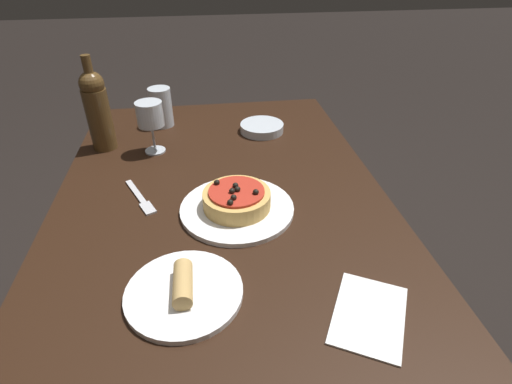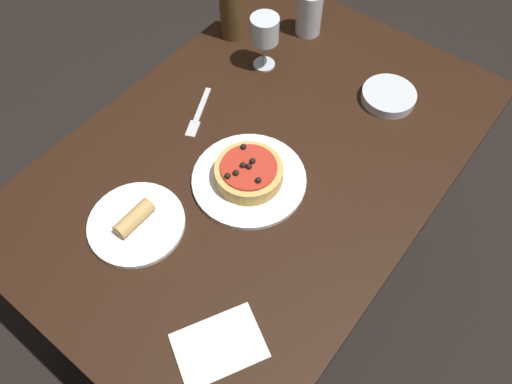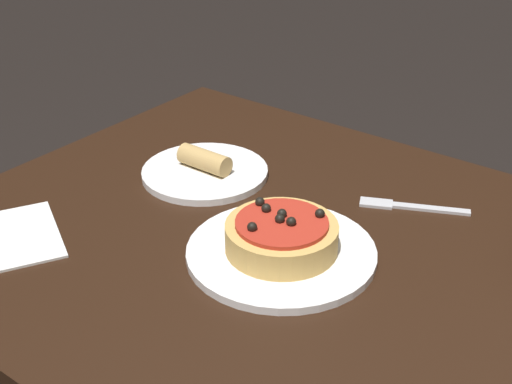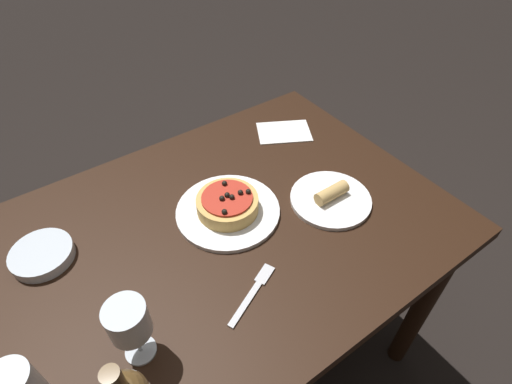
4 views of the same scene
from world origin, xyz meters
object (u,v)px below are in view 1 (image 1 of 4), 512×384
at_px(dinner_plate, 237,209).
at_px(side_plate, 184,291).
at_px(wine_glass, 150,116).
at_px(fork, 141,199).
at_px(pizza, 237,199).
at_px(dining_table, 223,224).
at_px(water_cup, 161,107).
at_px(wine_bottle, 97,109).
at_px(side_bowl, 262,128).

xyz_separation_m(dinner_plate, side_plate, (-0.25, 0.12, 0.00)).
xyz_separation_m(wine_glass, fork, (-0.26, 0.02, -0.11)).
height_order(dinner_plate, pizza, pizza).
bearing_deg(dining_table, wine_glass, 35.66).
bearing_deg(water_cup, pizza, -159.30).
relative_size(water_cup, fork, 0.79).
height_order(dining_table, wine_bottle, wine_bottle).
relative_size(wine_bottle, side_plate, 1.28).
distance_m(pizza, wine_glass, 0.41).
bearing_deg(side_plate, water_cup, 5.71).
relative_size(dining_table, dinner_plate, 4.59).
bearing_deg(fork, water_cup, 150.80).
relative_size(pizza, wine_bottle, 0.57).
xyz_separation_m(wine_glass, water_cup, (0.19, -0.01, -0.05)).
bearing_deg(side_bowl, pizza, 163.73).
xyz_separation_m(fork, side_plate, (-0.33, -0.11, 0.01)).
relative_size(water_cup, side_bowl, 0.91).
bearing_deg(side_plate, wine_bottle, 21.08).
bearing_deg(wine_bottle, dining_table, -132.07).
xyz_separation_m(dinner_plate, water_cup, (0.53, 0.20, 0.06)).
distance_m(dining_table, side_plate, 0.36).
distance_m(dinner_plate, water_cup, 0.57).
bearing_deg(wine_glass, dinner_plate, -147.53).
distance_m(dining_table, side_bowl, 0.40).
bearing_deg(pizza, wine_bottle, 43.58).
xyz_separation_m(dinner_plate, fork, (0.08, 0.23, -0.00)).
height_order(wine_bottle, side_bowl, wine_bottle).
relative_size(pizza, side_plate, 0.73).
bearing_deg(dining_table, side_bowl, -24.41).
xyz_separation_m(wine_glass, wine_bottle, (0.05, 0.15, 0.01)).
bearing_deg(wine_glass, side_plate, -171.09).
bearing_deg(dinner_plate, wine_bottle, 43.60).
height_order(water_cup, side_bowl, water_cup).
bearing_deg(fork, pizza, 45.88).
distance_m(dining_table, water_cup, 0.51).
distance_m(wine_bottle, side_bowl, 0.51).
height_order(dining_table, pizza, pizza).
bearing_deg(wine_bottle, fork, -156.23).
height_order(wine_glass, side_bowl, wine_glass).
bearing_deg(wine_glass, side_bowl, -74.27).
height_order(pizza, side_plate, pizza).
relative_size(wine_bottle, side_bowl, 1.95).
height_order(pizza, side_bowl, pizza).
bearing_deg(wine_bottle, dinner_plate, -136.40).
bearing_deg(water_cup, fork, 175.96).
distance_m(dining_table, fork, 0.23).
bearing_deg(dinner_plate, dining_table, 21.24).
bearing_deg(wine_glass, pizza, -147.56).
bearing_deg(dinner_plate, side_bowl, -16.26).
bearing_deg(side_plate, dinner_plate, -26.26).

